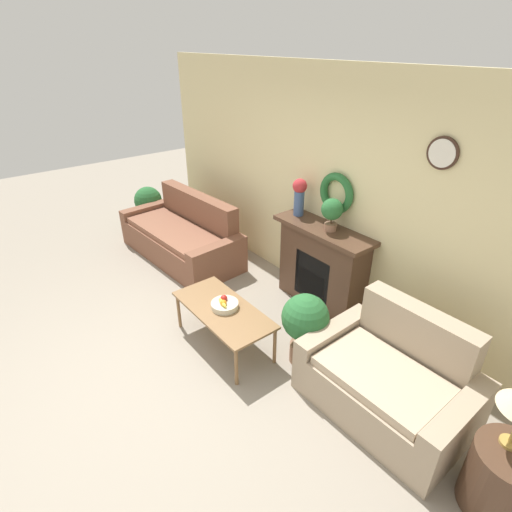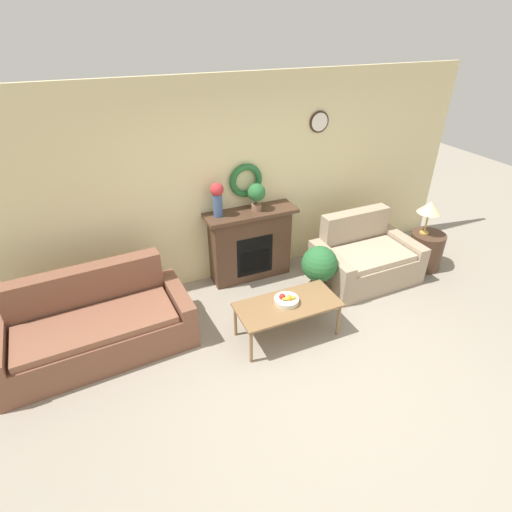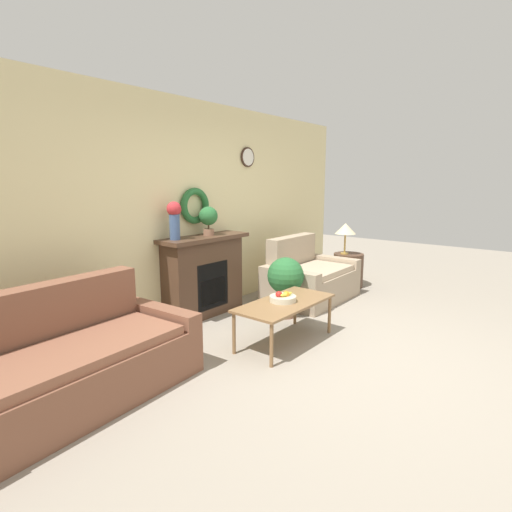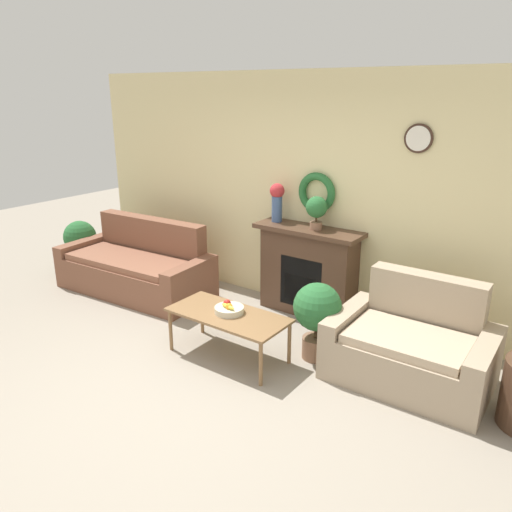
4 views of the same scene
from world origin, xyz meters
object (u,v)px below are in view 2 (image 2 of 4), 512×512
vase_on_mantel_left (217,197)px  potted_plant_floor_by_loveseat (319,268)px  table_lamp (430,208)px  potted_plant_on_mantel (257,194)px  loveseat_right (364,258)px  fruit_bowl (286,300)px  fireplace (250,244)px  side_table_by_loveseat (425,250)px  coffee_table (288,307)px  couch_left (97,327)px

vase_on_mantel_left → potted_plant_floor_by_loveseat: size_ratio=0.58×
table_lamp → potted_plant_on_mantel: potted_plant_on_mantel is taller
loveseat_right → fruit_bowl: bearing=-158.7°
fireplace → table_lamp: 2.56m
side_table_by_loveseat → coffee_table: bearing=-168.3°
couch_left → side_table_by_loveseat: (4.59, -0.11, -0.03)m
fireplace → side_table_by_loveseat: 2.61m
couch_left → vase_on_mantel_left: 2.07m
side_table_by_loveseat → vase_on_mantel_left: bearing=164.4°
fireplace → table_lamp: size_ratio=2.50×
loveseat_right → vase_on_mantel_left: vase_on_mantel_left is taller
potted_plant_on_mantel → potted_plant_floor_by_loveseat: size_ratio=0.47×
table_lamp → potted_plant_on_mantel: bearing=162.3°
couch_left → coffee_table: bearing=-21.4°
fruit_bowl → potted_plant_floor_by_loveseat: size_ratio=0.37×
fireplace → loveseat_right: 1.63m
vase_on_mantel_left → potted_plant_on_mantel: size_ratio=1.23×
fireplace → coffee_table: 1.34m
fireplace → potted_plant_on_mantel: 0.74m
couch_left → loveseat_right: bearing=-3.5°
potted_plant_on_mantel → potted_plant_floor_by_loveseat: potted_plant_on_mantel is taller
coffee_table → fruit_bowl: 0.08m
fireplace → potted_plant_on_mantel: potted_plant_on_mantel is taller
fireplace → side_table_by_loveseat: bearing=-18.1°
fireplace → loveseat_right: fireplace is taller
loveseat_right → coffee_table: (-1.57, -0.66, 0.11)m
side_table_by_loveseat → fruit_bowl: bearing=-168.9°
couch_left → loveseat_right: size_ratio=1.49×
fireplace → coffee_table: fireplace is taller
fireplace → couch_left: bearing=-162.0°
couch_left → vase_on_mantel_left: vase_on_mantel_left is taller
loveseat_right → potted_plant_on_mantel: (-1.38, 0.66, 0.95)m
fireplace → table_lamp: bearing=-17.5°
potted_plant_on_mantel → fruit_bowl: bearing=-98.6°
loveseat_right → potted_plant_on_mantel: bearing=153.7°
loveseat_right → potted_plant_floor_by_loveseat: bearing=-169.0°
coffee_table → potted_plant_on_mantel: potted_plant_on_mantel is taller
vase_on_mantel_left → potted_plant_floor_by_loveseat: bearing=-39.6°
fireplace → side_table_by_loveseat: (2.47, -0.80, -0.25)m
potted_plant_floor_by_loveseat → table_lamp: bearing=3.0°
couch_left → fruit_bowl: size_ratio=7.33×
loveseat_right → table_lamp: (0.94, -0.08, 0.65)m
fireplace → fruit_bowl: 1.31m
loveseat_right → fruit_bowl: loveseat_right is taller
loveseat_right → vase_on_mantel_left: size_ratio=3.12×
potted_plant_floor_by_loveseat → potted_plant_on_mantel: bearing=121.3°
coffee_table → vase_on_mantel_left: (-0.34, 1.34, 0.88)m
couch_left → vase_on_mantel_left: (1.69, 0.70, 0.99)m
couch_left → vase_on_mantel_left: size_ratio=4.65×
couch_left → potted_plant_on_mantel: bearing=13.2°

